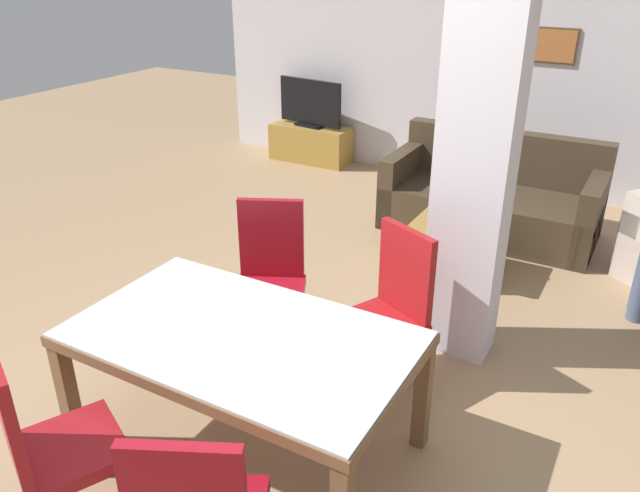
{
  "coord_description": "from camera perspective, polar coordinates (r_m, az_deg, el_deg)",
  "views": [
    {
      "loc": [
        1.67,
        -2.14,
        2.5
      ],
      "look_at": [
        0.0,
        0.82,
        0.88
      ],
      "focal_mm": 35.0,
      "sensor_mm": 36.0,
      "label": 1
    }
  ],
  "objects": [
    {
      "name": "ground_plane",
      "position": [
        3.69,
        -6.59,
        -17.38
      ],
      "size": [
        18.0,
        18.0,
        0.0
      ],
      "primitive_type": "plane",
      "color": "#A3825D"
    },
    {
      "name": "back_wall",
      "position": [
        7.32,
        16.5,
        15.5
      ],
      "size": [
        7.2,
        0.09,
        2.7
      ],
      "color": "silver",
      "rests_on": "ground_plane"
    },
    {
      "name": "divider_pillar",
      "position": [
        3.93,
        14.11,
        7.72
      ],
      "size": [
        0.45,
        0.31,
        2.7
      ],
      "color": "silver",
      "rests_on": "ground_plane"
    },
    {
      "name": "dining_table",
      "position": [
        3.31,
        -7.11,
        -9.82
      ],
      "size": [
        1.77,
        1.03,
        0.73
      ],
      "color": "brown",
      "rests_on": "ground_plane"
    },
    {
      "name": "dining_chair_far_left",
      "position": [
        4.19,
        -4.6,
        -2.45
      ],
      "size": [
        0.61,
        0.61,
        1.02
      ],
      "rotation": [
        0.0,
        0.0,
        -2.7
      ],
      "color": "maroon",
      "rests_on": "ground_plane"
    },
    {
      "name": "dining_chair_near_left",
      "position": [
        3.14,
        -23.82,
        -15.79
      ],
      "size": [
        0.62,
        0.62,
        1.02
      ],
      "rotation": [
        0.0,
        0.0,
        -0.46
      ],
      "color": "maroon",
      "rests_on": "ground_plane"
    },
    {
      "name": "dining_chair_far_right",
      "position": [
        3.83,
        6.38,
        -5.42
      ],
      "size": [
        0.61,
        0.61,
        1.02
      ],
      "rotation": [
        0.0,
        0.0,
        2.7
      ],
      "color": "maroon",
      "rests_on": "ground_plane"
    },
    {
      "name": "sofa",
      "position": [
        6.26,
        15.42,
        4.03
      ],
      "size": [
        1.97,
        0.94,
        0.91
      ],
      "rotation": [
        0.0,
        0.0,
        3.14
      ],
      "color": "#403323",
      "rests_on": "ground_plane"
    },
    {
      "name": "coffee_table",
      "position": [
        5.35,
        12.1,
        -0.25
      ],
      "size": [
        0.69,
        0.6,
        0.44
      ],
      "color": "olive",
      "rests_on": "ground_plane"
    },
    {
      "name": "bottle",
      "position": [
        5.16,
        13.64,
        2.37
      ],
      "size": [
        0.08,
        0.08,
        0.24
      ],
      "color": "#B2B7BC",
      "rests_on": "coffee_table"
    },
    {
      "name": "tv_stand",
      "position": [
        8.15,
        -0.87,
        9.34
      ],
      "size": [
        1.04,
        0.4,
        0.46
      ],
      "color": "#A67F34",
      "rests_on": "ground_plane"
    },
    {
      "name": "tv_screen",
      "position": [
        8.02,
        -0.9,
        12.88
      ],
      "size": [
        0.91,
        0.25,
        0.59
      ],
      "rotation": [
        0.0,
        0.0,
        3.01
      ],
      "color": "black",
      "rests_on": "tv_stand"
    }
  ]
}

